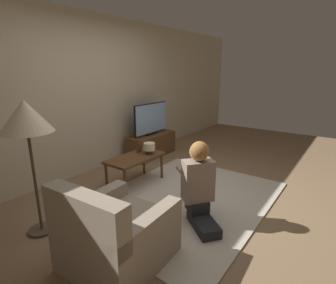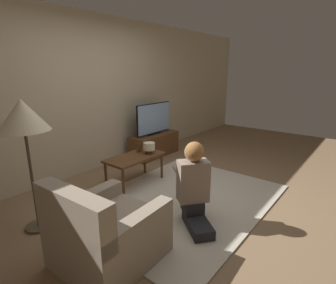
# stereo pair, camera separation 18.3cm
# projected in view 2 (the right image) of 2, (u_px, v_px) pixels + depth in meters

# --- Properties ---
(ground_plane) EXTENTS (10.00, 10.00, 0.00)m
(ground_plane) POSITION_uv_depth(u_px,v_px,m) (182.00, 200.00, 3.55)
(ground_plane) COLOR #896B4C
(wall_back) EXTENTS (10.00, 0.06, 2.60)m
(wall_back) POSITION_uv_depth(u_px,v_px,m) (90.00, 95.00, 4.37)
(wall_back) COLOR beige
(wall_back) RESTS_ON ground_plane
(rug) EXTENTS (2.64, 2.02, 0.02)m
(rug) POSITION_uv_depth(u_px,v_px,m) (182.00, 199.00, 3.55)
(rug) COLOR beige
(rug) RESTS_ON ground_plane
(tv_stand) EXTENTS (1.08, 0.43, 0.45)m
(tv_stand) POSITION_uv_depth(u_px,v_px,m) (154.00, 145.00, 5.34)
(tv_stand) COLOR brown
(tv_stand) RESTS_ON ground_plane
(tv) EXTENTS (0.93, 0.08, 0.62)m
(tv) POSITION_uv_depth(u_px,v_px,m) (154.00, 119.00, 5.20)
(tv) COLOR black
(tv) RESTS_ON tv_stand
(coffee_table) EXTENTS (0.90, 0.46, 0.45)m
(coffee_table) POSITION_uv_depth(u_px,v_px,m) (135.00, 159.00, 3.95)
(coffee_table) COLOR brown
(coffee_table) RESTS_ON ground_plane
(floor_lamp) EXTENTS (0.51, 0.51, 1.43)m
(floor_lamp) POSITION_uv_depth(u_px,v_px,m) (23.00, 119.00, 2.60)
(floor_lamp) COLOR #4C4233
(floor_lamp) RESTS_ON ground_plane
(armchair) EXTENTS (0.90, 0.85, 0.82)m
(armchair) POSITION_uv_depth(u_px,v_px,m) (107.00, 235.00, 2.35)
(armchair) COLOR gray
(armchair) RESTS_ON ground_plane
(person_kneeling) EXTENTS (0.71, 0.81, 0.95)m
(person_kneeling) POSITION_uv_depth(u_px,v_px,m) (194.00, 183.00, 2.91)
(person_kneeling) COLOR #232328
(person_kneeling) RESTS_ON rug
(picture_frame) EXTENTS (0.11, 0.01, 0.15)m
(picture_frame) POSITION_uv_depth(u_px,v_px,m) (139.00, 147.00, 4.11)
(picture_frame) COLOR brown
(picture_frame) RESTS_ON coffee_table
(table_lamp) EXTENTS (0.18, 0.18, 0.17)m
(table_lamp) POSITION_uv_depth(u_px,v_px,m) (149.00, 147.00, 4.04)
(table_lamp) COLOR #4C3823
(table_lamp) RESTS_ON coffee_table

